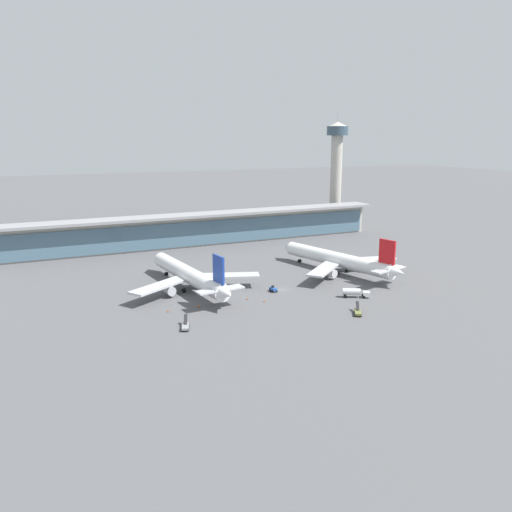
# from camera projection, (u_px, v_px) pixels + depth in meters

# --- Properties ---
(ground_plane) EXTENTS (1200.00, 1200.00, 0.00)m
(ground_plane) POSITION_uv_depth(u_px,v_px,m) (282.00, 290.00, 172.73)
(ground_plane) COLOR #515154
(airliner_left_stand) EXTENTS (46.07, 60.22, 16.03)m
(airliner_left_stand) POSITION_uv_depth(u_px,v_px,m) (190.00, 275.00, 171.60)
(airliner_left_stand) COLOR white
(airliner_left_stand) RESTS_ON ground
(airliner_centre_stand) EXTENTS (44.99, 59.50, 16.03)m
(airliner_centre_stand) POSITION_uv_depth(u_px,v_px,m) (339.00, 260.00, 193.17)
(airliner_centre_stand) COLOR white
(airliner_centre_stand) RESTS_ON ground
(service_truck_near_nose_white) EXTENTS (8.61, 6.15, 2.95)m
(service_truck_near_nose_white) POSITION_uv_depth(u_px,v_px,m) (355.00, 292.00, 164.30)
(service_truck_near_nose_white) COLOR silver
(service_truck_near_nose_white) RESTS_ON ground
(service_truck_under_wing_blue) EXTENTS (1.88, 2.96, 2.05)m
(service_truck_under_wing_blue) POSITION_uv_depth(u_px,v_px,m) (273.00, 289.00, 170.53)
(service_truck_under_wing_blue) COLOR #234C9E
(service_truck_under_wing_blue) RESTS_ON ground
(service_truck_mid_apron_olive) EXTENTS (4.80, 6.46, 2.70)m
(service_truck_mid_apron_olive) POSITION_uv_depth(u_px,v_px,m) (358.00, 312.00, 148.65)
(service_truck_mid_apron_olive) COLOR olive
(service_truck_mid_apron_olive) RESTS_ON ground
(service_truck_by_tail_grey) EXTENTS (3.54, 6.87, 2.70)m
(service_truck_by_tail_grey) POSITION_uv_depth(u_px,v_px,m) (185.00, 326.00, 137.55)
(service_truck_by_tail_grey) COLOR gray
(service_truck_by_tail_grey) RESTS_ON ground
(terminal_building) EXTENTS (183.78, 12.80, 15.20)m
(terminal_building) POSITION_uv_depth(u_px,v_px,m) (201.00, 228.00, 243.22)
(terminal_building) COLOR #B2ADA3
(terminal_building) RESTS_ON ground
(control_tower) EXTENTS (12.00, 12.00, 63.16)m
(control_tower) POSITION_uv_depth(u_px,v_px,m) (336.00, 165.00, 291.57)
(control_tower) COLOR #B2ADA3
(control_tower) RESTS_ON ground
(safety_cone_alpha) EXTENTS (0.62, 0.62, 0.70)m
(safety_cone_alpha) POSITION_uv_depth(u_px,v_px,m) (264.00, 301.00, 160.18)
(safety_cone_alpha) COLOR orange
(safety_cone_alpha) RESTS_ON ground
(safety_cone_bravo) EXTENTS (0.62, 0.62, 0.70)m
(safety_cone_bravo) POSITION_uv_depth(u_px,v_px,m) (247.00, 299.00, 162.45)
(safety_cone_bravo) COLOR orange
(safety_cone_bravo) RESTS_ON ground
(safety_cone_charlie) EXTENTS (0.62, 0.62, 0.70)m
(safety_cone_charlie) POSITION_uv_depth(u_px,v_px,m) (200.00, 306.00, 155.57)
(safety_cone_charlie) COLOR orange
(safety_cone_charlie) RESTS_ON ground
(safety_cone_delta) EXTENTS (0.62, 0.62, 0.70)m
(safety_cone_delta) POSITION_uv_depth(u_px,v_px,m) (168.00, 311.00, 150.92)
(safety_cone_delta) COLOR orange
(safety_cone_delta) RESTS_ON ground
(safety_cone_echo) EXTENTS (0.62, 0.62, 0.70)m
(safety_cone_echo) POSITION_uv_depth(u_px,v_px,m) (198.00, 306.00, 154.99)
(safety_cone_echo) COLOR orange
(safety_cone_echo) RESTS_ON ground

